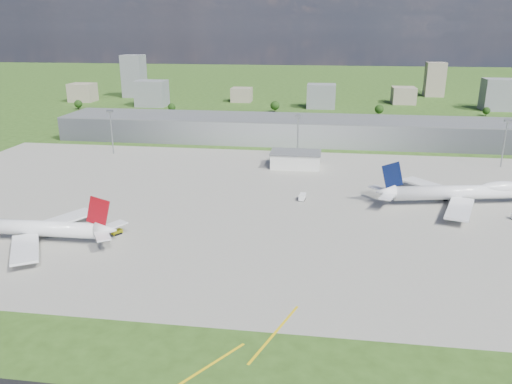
# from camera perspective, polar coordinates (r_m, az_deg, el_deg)

# --- Properties ---
(ground) EXTENTS (1400.00, 1400.00, 0.00)m
(ground) POSITION_cam_1_polar(r_m,az_deg,el_deg) (320.34, 3.32, 5.30)
(ground) COLOR #2E4B17
(ground) RESTS_ON ground
(apron) EXTENTS (360.00, 190.00, 0.08)m
(apron) POSITION_cam_1_polar(r_m,az_deg,el_deg) (214.19, 3.49, -1.38)
(apron) COLOR gray
(apron) RESTS_ON ground
(terminal) EXTENTS (300.00, 42.00, 15.00)m
(terminal) POSITION_cam_1_polar(r_m,az_deg,el_deg) (333.38, 3.56, 7.13)
(terminal) COLOR gray
(terminal) RESTS_ON ground
(ops_building) EXTENTS (26.00, 16.00, 8.00)m
(ops_building) POSITION_cam_1_polar(r_m,az_deg,el_deg) (270.27, 4.55, 3.67)
(ops_building) COLOR silver
(ops_building) RESTS_ON ground
(mast_west) EXTENTS (3.50, 2.00, 25.90)m
(mast_west) POSITION_cam_1_polar(r_m,az_deg,el_deg) (307.98, -16.25, 7.43)
(mast_west) COLOR gray
(mast_west) RESTS_ON ground
(mast_center) EXTENTS (3.50, 2.00, 25.90)m
(mast_center) POSITION_cam_1_polar(r_m,az_deg,el_deg) (281.81, 4.82, 7.14)
(mast_center) COLOR gray
(mast_center) RESTS_ON ground
(mast_east) EXTENTS (3.50, 2.00, 25.90)m
(mast_east) POSITION_cam_1_polar(r_m,az_deg,el_deg) (296.96, 26.63, 5.83)
(mast_east) COLOR gray
(mast_east) RESTS_ON ground
(airliner_red_twin) EXTENTS (65.25, 50.98, 17.94)m
(airliner_red_twin) POSITION_cam_1_polar(r_m,az_deg,el_deg) (193.04, -24.31, -3.83)
(airliner_red_twin) COLOR white
(airliner_red_twin) RESTS_ON ground
(airliner_blue_quad) EXTENTS (73.74, 57.08, 19.38)m
(airliner_blue_quad) POSITION_cam_1_polar(r_m,az_deg,el_deg) (229.99, 22.75, -0.02)
(airliner_blue_quad) COLOR white
(airliner_blue_quad) RESTS_ON ground
(tug_yellow) EXTENTS (3.91, 4.21, 1.82)m
(tug_yellow) POSITION_cam_1_polar(r_m,az_deg,el_deg) (189.67, -15.61, -4.45)
(tug_yellow) COLOR yellow
(tug_yellow) RESTS_ON ground
(van_white_near) EXTENTS (3.10, 5.75, 2.77)m
(van_white_near) POSITION_cam_1_polar(r_m,az_deg,el_deg) (219.08, 5.31, -0.60)
(van_white_near) COLOR white
(van_white_near) RESTS_ON ground
(bldg_far_w) EXTENTS (24.00, 20.00, 18.00)m
(bldg_far_w) POSITION_cam_1_polar(r_m,az_deg,el_deg) (543.61, -19.20, 10.70)
(bldg_far_w) COLOR gray
(bldg_far_w) RESTS_ON ground
(bldg_w) EXTENTS (28.00, 22.00, 24.00)m
(bldg_w) POSITION_cam_1_polar(r_m,az_deg,el_deg) (493.43, -11.83, 10.98)
(bldg_w) COLOR slate
(bldg_w) RESTS_ON ground
(bldg_cw) EXTENTS (20.00, 18.00, 14.00)m
(bldg_cw) POSITION_cam_1_polar(r_m,az_deg,el_deg) (512.41, -1.65, 11.05)
(bldg_cw) COLOR gray
(bldg_cw) RESTS_ON ground
(bldg_c) EXTENTS (26.00, 20.00, 22.00)m
(bldg_c) POSITION_cam_1_polar(r_m,az_deg,el_deg) (475.05, 7.46, 10.81)
(bldg_c) COLOR slate
(bldg_c) RESTS_ON ground
(bldg_ce) EXTENTS (22.00, 24.00, 16.00)m
(bldg_ce) POSITION_cam_1_polar(r_m,az_deg,el_deg) (520.49, 16.50, 10.54)
(bldg_ce) COLOR gray
(bldg_ce) RESTS_ON ground
(bldg_e) EXTENTS (30.00, 22.00, 28.00)m
(bldg_e) POSITION_cam_1_polar(r_m,az_deg,el_deg) (508.71, 26.10, 9.97)
(bldg_e) COLOR slate
(bldg_e) RESTS_ON ground
(bldg_tall_w) EXTENTS (22.00, 20.00, 44.00)m
(bldg_tall_w) POSITION_cam_1_polar(r_m,az_deg,el_deg) (562.23, -13.77, 12.74)
(bldg_tall_w) COLOR slate
(bldg_tall_w) RESTS_ON ground
(bldg_tall_e) EXTENTS (20.00, 18.00, 36.00)m
(bldg_tall_e) POSITION_cam_1_polar(r_m,az_deg,el_deg) (585.01, 19.75, 12.01)
(bldg_tall_e) COLOR gray
(bldg_tall_e) RESTS_ON ground
(tree_far_w) EXTENTS (7.20, 7.20, 8.80)m
(tree_far_w) POSITION_cam_1_polar(r_m,az_deg,el_deg) (490.92, -19.65, 9.47)
(tree_far_w) COLOR #382314
(tree_far_w) RESTS_ON ground
(tree_w) EXTENTS (6.75, 6.75, 8.25)m
(tree_w) POSITION_cam_1_polar(r_m,az_deg,el_deg) (452.03, -9.61, 9.54)
(tree_w) COLOR #382314
(tree_w) RESTS_ON ground
(tree_c) EXTENTS (8.10, 8.10, 9.90)m
(tree_c) POSITION_cam_1_polar(r_m,az_deg,el_deg) (448.31, 2.18, 9.84)
(tree_c) COLOR #382314
(tree_c) RESTS_ON ground
(tree_e) EXTENTS (7.65, 7.65, 9.35)m
(tree_e) POSITION_cam_1_polar(r_m,az_deg,el_deg) (443.41, 13.90, 9.18)
(tree_e) COLOR #382314
(tree_e) RESTS_ON ground
(tree_far_e) EXTENTS (6.30, 6.30, 7.70)m
(tree_far_e) POSITION_cam_1_polar(r_m,az_deg,el_deg) (470.90, 24.84, 8.43)
(tree_far_e) COLOR #382314
(tree_far_e) RESTS_ON ground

